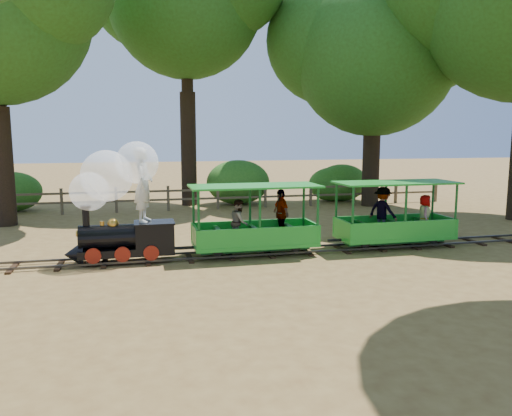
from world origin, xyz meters
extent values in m
plane|color=olive|center=(0.00, 0.00, 0.00)|extent=(90.00, 90.00, 0.00)
cube|color=#3F3D3A|center=(0.00, -0.30, 0.08)|extent=(22.00, 0.05, 0.05)
cube|color=#3F3D3A|center=(0.00, 0.30, 0.08)|extent=(22.00, 0.05, 0.05)
cube|color=#382314|center=(0.00, 0.00, 0.03)|extent=(0.12, 1.00, 0.05)
cube|color=#382314|center=(-5.00, 0.00, 0.03)|extent=(0.12, 1.00, 0.05)
cube|color=#382314|center=(5.00, 0.00, 0.03)|extent=(0.12, 1.00, 0.05)
cube|color=black|center=(-4.47, 0.00, 0.28)|extent=(2.19, 0.70, 0.18)
cylinder|color=black|center=(-4.82, 0.00, 0.65)|extent=(1.40, 0.56, 0.56)
cylinder|color=black|center=(-5.37, 0.00, 1.15)|extent=(0.16, 0.16, 0.44)
sphere|color=gold|center=(-4.77, 0.00, 0.95)|extent=(0.26, 0.26, 0.26)
cylinder|color=gold|center=(-5.02, 0.00, 0.97)|extent=(0.10, 0.10, 0.10)
cube|color=black|center=(-3.83, 0.00, 0.64)|extent=(0.90, 0.70, 0.55)
cube|color=black|center=(-3.83, 0.00, 0.94)|extent=(0.95, 0.76, 0.04)
cone|color=black|center=(-5.67, 0.00, 0.26)|extent=(0.45, 0.64, 0.64)
cylinder|color=gold|center=(-5.55, 0.00, 0.75)|extent=(0.10, 0.14, 0.14)
cylinder|color=maroon|center=(-5.22, -0.36, 0.28)|extent=(0.36, 0.06, 0.36)
cylinder|color=maroon|center=(-5.22, 0.36, 0.28)|extent=(0.36, 0.06, 0.36)
cylinder|color=maroon|center=(-4.57, -0.36, 0.28)|extent=(0.36, 0.06, 0.36)
cylinder|color=maroon|center=(-4.57, 0.36, 0.28)|extent=(0.36, 0.06, 0.36)
cylinder|color=maroon|center=(-3.93, -0.36, 0.28)|extent=(0.36, 0.06, 0.36)
cylinder|color=maroon|center=(-3.93, 0.36, 0.28)|extent=(0.36, 0.06, 0.36)
sphere|color=white|center=(-5.27, 0.05, 1.72)|extent=(0.90, 0.90, 0.90)
sphere|color=white|center=(-4.87, 0.10, 2.06)|extent=(1.20, 1.20, 1.20)
sphere|color=white|center=(-4.17, 0.15, 2.36)|extent=(1.00, 1.00, 1.00)
imported|color=silver|center=(-4.05, 0.03, 1.84)|extent=(0.56, 0.72, 1.77)
cube|color=green|center=(-1.35, 0.00, 0.30)|extent=(3.09, 1.18, 0.09)
cube|color=#13561F|center=(-1.35, 0.00, 0.19)|extent=(2.78, 0.45, 0.13)
cube|color=green|center=(-1.35, -0.55, 0.57)|extent=(3.09, 0.05, 0.45)
cube|color=green|center=(-1.35, 0.55, 0.57)|extent=(3.09, 0.05, 0.45)
cube|color=green|center=(-1.35, 0.00, 1.75)|extent=(3.22, 1.32, 0.05)
cylinder|color=#13561F|center=(-2.82, -0.54, 1.03)|extent=(0.06, 0.06, 1.45)
cylinder|color=#13561F|center=(-2.82, 0.54, 1.03)|extent=(0.06, 0.06, 1.45)
cylinder|color=#13561F|center=(0.12, -0.54, 1.03)|extent=(0.06, 0.06, 1.45)
cylinder|color=#13561F|center=(0.12, 0.54, 1.03)|extent=(0.06, 0.06, 1.45)
cube|color=#13561F|center=(-2.28, 0.00, 0.53)|extent=(0.11, 1.00, 0.36)
cube|color=#13561F|center=(-1.35, 0.00, 0.53)|extent=(0.11, 1.00, 0.36)
cube|color=#13561F|center=(-0.43, 0.00, 0.53)|extent=(0.11, 1.00, 0.36)
cylinder|color=black|center=(-2.34, -0.31, 0.23)|extent=(0.25, 0.05, 0.25)
cylinder|color=black|center=(-2.34, 0.31, 0.23)|extent=(0.25, 0.05, 0.25)
cylinder|color=black|center=(-0.37, -0.31, 0.23)|extent=(0.25, 0.05, 0.25)
cylinder|color=black|center=(-0.37, 0.31, 0.23)|extent=(0.25, 0.05, 0.25)
imported|color=gray|center=(-1.79, -0.19, 0.90)|extent=(0.54, 0.63, 1.11)
imported|color=gray|center=(-0.58, 0.35, 0.98)|extent=(0.44, 0.79, 1.27)
cube|color=green|center=(2.52, 0.00, 0.30)|extent=(3.09, 1.18, 0.09)
cube|color=#13561F|center=(2.52, 0.00, 0.19)|extent=(2.78, 0.45, 0.13)
cube|color=green|center=(2.52, -0.55, 0.57)|extent=(3.09, 0.05, 0.45)
cube|color=green|center=(2.52, 0.55, 0.57)|extent=(3.09, 0.05, 0.45)
cube|color=green|center=(2.52, 0.00, 1.75)|extent=(3.22, 1.32, 0.05)
cylinder|color=#13561F|center=(1.05, -0.54, 1.03)|extent=(0.06, 0.06, 1.45)
cylinder|color=#13561F|center=(1.05, 0.54, 1.03)|extent=(0.06, 0.06, 1.45)
cylinder|color=#13561F|center=(3.99, -0.54, 1.03)|extent=(0.06, 0.06, 1.45)
cylinder|color=#13561F|center=(3.99, 0.54, 1.03)|extent=(0.06, 0.06, 1.45)
cube|color=#13561F|center=(1.59, 0.00, 0.53)|extent=(0.11, 1.00, 0.36)
cube|color=#13561F|center=(2.52, 0.00, 0.53)|extent=(0.11, 1.00, 0.36)
cube|color=#13561F|center=(3.45, 0.00, 0.53)|extent=(0.11, 1.00, 0.36)
cylinder|color=black|center=(1.53, -0.31, 0.23)|extent=(0.25, 0.05, 0.25)
cylinder|color=black|center=(1.53, 0.31, 0.23)|extent=(0.25, 0.05, 0.25)
cylinder|color=black|center=(3.51, -0.31, 0.23)|extent=(0.25, 0.05, 0.25)
cylinder|color=black|center=(3.51, 0.31, 0.23)|extent=(0.25, 0.05, 0.25)
imported|color=gray|center=(2.21, 0.10, 0.99)|extent=(0.82, 0.96, 1.29)
imported|color=gray|center=(3.25, -0.25, 0.89)|extent=(0.55, 0.63, 1.09)
cylinder|color=#2D2116|center=(-8.50, 6.00, 1.96)|extent=(0.70, 0.70, 3.92)
cylinder|color=#2D2116|center=(-2.00, 9.50, 2.39)|extent=(0.66, 0.66, 4.78)
cylinder|color=#2D2116|center=(-2.00, 9.50, 6.15)|extent=(0.50, 0.50, 2.73)
sphere|color=#264B17|center=(-2.00, 9.50, 8.47)|extent=(6.37, 6.37, 6.37)
cylinder|color=#2D2116|center=(5.50, 7.50, 1.68)|extent=(0.72, 0.72, 3.37)
cylinder|color=#2D2116|center=(5.50, 7.50, 4.33)|extent=(0.54, 0.54, 1.93)
sphere|color=#264B17|center=(5.50, 7.50, 6.30)|extent=(6.74, 6.74, 6.74)
sphere|color=#264B17|center=(7.18, 6.49, 7.15)|extent=(5.05, 5.05, 5.05)
sphere|color=#264B17|center=(3.98, 8.68, 6.98)|extent=(5.39, 5.39, 5.39)
cube|color=brown|center=(-9.00, 8.00, 0.50)|extent=(0.10, 0.10, 1.00)
cube|color=brown|center=(-7.00, 8.00, 0.50)|extent=(0.10, 0.10, 1.00)
cube|color=brown|center=(-5.00, 8.00, 0.50)|extent=(0.10, 0.10, 1.00)
cube|color=brown|center=(-3.00, 8.00, 0.50)|extent=(0.10, 0.10, 1.00)
cube|color=brown|center=(-1.00, 8.00, 0.50)|extent=(0.10, 0.10, 1.00)
cube|color=brown|center=(1.00, 8.00, 0.50)|extent=(0.10, 0.10, 1.00)
cube|color=brown|center=(3.00, 8.00, 0.50)|extent=(0.10, 0.10, 1.00)
cube|color=brown|center=(5.00, 8.00, 0.50)|extent=(0.10, 0.10, 1.00)
cube|color=brown|center=(7.00, 8.00, 0.50)|extent=(0.10, 0.10, 1.00)
cube|color=brown|center=(9.00, 8.00, 0.50)|extent=(0.10, 0.10, 1.00)
cube|color=brown|center=(0.00, 8.00, 0.80)|extent=(18.00, 0.06, 0.08)
cube|color=brown|center=(0.00, 8.00, 0.45)|extent=(18.00, 0.06, 0.08)
ellipsoid|color=#2D6B1E|center=(-9.00, 9.30, 0.78)|extent=(2.27, 1.74, 1.57)
ellipsoid|color=#2D6B1E|center=(0.11, 9.30, 0.96)|extent=(2.78, 2.14, 1.93)
ellipsoid|color=#2D6B1E|center=(4.51, 9.30, 0.77)|extent=(2.23, 1.71, 1.54)
ellipsoid|color=#2D6B1E|center=(4.96, 9.30, 0.84)|extent=(2.42, 1.86, 1.67)
camera|label=1|loc=(-4.20, -11.97, 3.02)|focal=35.00mm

